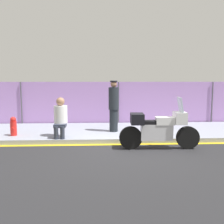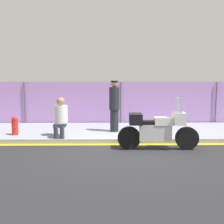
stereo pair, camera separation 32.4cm
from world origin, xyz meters
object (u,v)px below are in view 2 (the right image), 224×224
at_px(fire_hydrant, 15,126).
at_px(motorcycle, 157,129).
at_px(person_seated_on_curb, 61,115).
at_px(officer_standing, 114,106).

bearing_deg(fire_hydrant, motorcycle, -16.78).
bearing_deg(motorcycle, person_seated_on_curb, 161.62).
xyz_separation_m(motorcycle, officer_standing, (-1.18, 1.88, 0.47)).
distance_m(officer_standing, fire_hydrant, 3.42).
relative_size(officer_standing, fire_hydrant, 2.87).
relative_size(motorcycle, person_seated_on_curb, 1.81).
bearing_deg(fire_hydrant, officer_standing, 9.05).
bearing_deg(fire_hydrant, person_seated_on_curb, -9.40).
bearing_deg(person_seated_on_curb, fire_hydrant, 170.60).
height_order(person_seated_on_curb, fire_hydrant, person_seated_on_curb).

